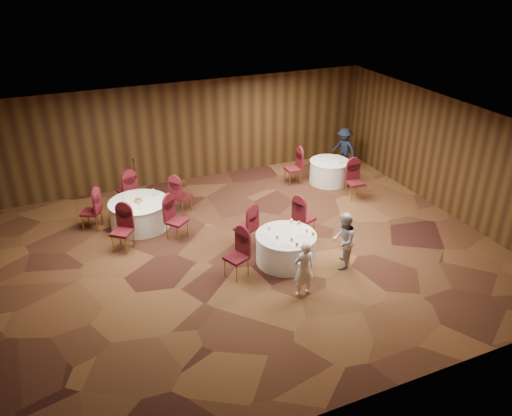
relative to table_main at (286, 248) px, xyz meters
name	(u,v)px	position (x,y,z in m)	size (l,w,h in m)	color
ground	(252,252)	(-0.59, 0.71, -0.38)	(12.00, 12.00, 0.00)	black
room_shell	(251,180)	(-0.59, 0.71, 1.59)	(12.00, 12.00, 12.00)	silver
table_main	(286,248)	(0.00, 0.00, 0.00)	(1.45, 1.45, 0.74)	white
table_left	(140,214)	(-2.87, 3.14, 0.00)	(1.61, 1.61, 0.74)	white
table_right	(329,171)	(3.35, 3.64, 0.00)	(1.27, 1.27, 0.74)	white
chairs_main	(263,233)	(-0.30, 0.64, 0.12)	(2.99, 1.87, 1.00)	#440D14
chairs_left	(140,209)	(-2.85, 3.15, 0.12)	(3.21, 3.08, 1.00)	#440D14
chairs_right	(323,175)	(2.87, 3.19, 0.12)	(1.80, 2.25, 1.00)	#440D14
tabletop_main	(294,232)	(0.15, -0.12, 0.47)	(1.05, 1.03, 0.22)	silver
tabletop_left	(138,199)	(-2.86, 3.14, 0.45)	(0.85, 0.75, 0.22)	silver
tabletop_right	(340,159)	(3.52, 3.34, 0.52)	(0.08, 0.08, 0.22)	silver
mic_stand	(137,193)	(-2.69, 4.34, 0.05)	(0.24, 0.24, 1.48)	black
woman_a	(304,269)	(-0.23, -1.32, 0.28)	(0.48, 0.32, 1.32)	white
woman_b	(343,241)	(1.13, -0.71, 0.33)	(0.69, 0.53, 1.41)	#B5B5BA
man_c	(344,149)	(4.39, 4.46, 0.35)	(0.94, 0.54, 1.45)	black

